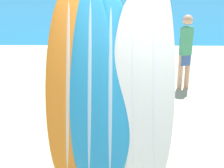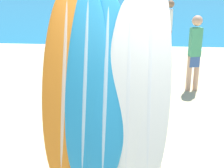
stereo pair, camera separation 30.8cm
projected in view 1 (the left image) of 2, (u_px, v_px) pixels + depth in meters
surfboard_rack at (111, 138)px, 3.79m from camera, size 1.36×0.04×0.86m
surfboard_slot_0 at (68, 85)px, 3.66m from camera, size 0.54×0.88×2.24m
surfboard_slot_1 at (90, 85)px, 3.65m from camera, size 0.52×0.93×2.24m
surfboard_slot_2 at (110, 89)px, 3.65m from camera, size 0.55×0.98×2.16m
surfboard_slot_3 at (133, 90)px, 3.64m from camera, size 0.49×0.84×2.12m
surfboard_slot_4 at (154, 73)px, 3.65m from camera, size 0.51×1.04×2.50m
person_near_water at (93, 30)px, 8.85m from camera, size 0.27×0.22×1.62m
person_mid_beach at (156, 26)px, 9.46m from camera, size 0.22×0.28×1.67m
person_far_left at (185, 49)px, 6.56m from camera, size 0.26×0.21×1.59m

